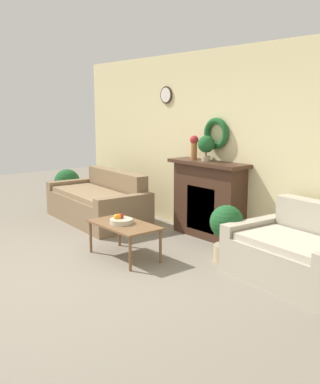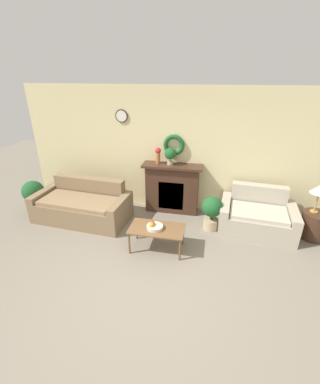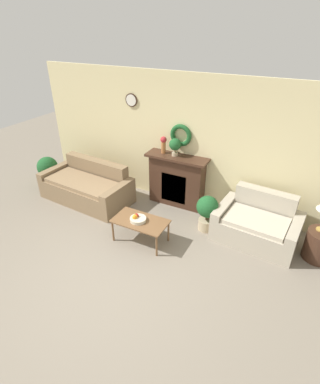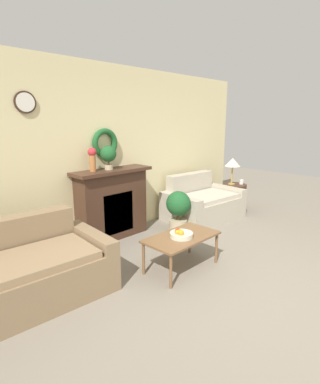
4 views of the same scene
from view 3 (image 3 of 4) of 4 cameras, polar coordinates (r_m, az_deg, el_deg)
name	(u,v)px [view 3 (image 3 of 4)]	position (r m, az deg, el deg)	size (l,w,h in m)	color
ground_plane	(109,280)	(4.90, -9.76, -16.12)	(16.00, 16.00, 0.00)	gray
wall_back	(183,142)	(6.18, 4.34, 9.52)	(6.80, 0.15, 2.70)	beige
fireplace	(177,180)	(6.33, 3.21, 2.27)	(1.29, 0.41, 1.12)	#42281C
couch_left	(87,187)	(6.81, -13.64, 0.99)	(2.04, 1.11, 0.82)	#846B4C
loveseat_right	(257,224)	(5.72, 18.04, -5.83)	(1.51, 1.08, 0.84)	#B2A893
coffee_table	(140,223)	(5.32, -3.77, -5.84)	(0.97, 0.53, 0.44)	brown
fruit_bowl	(137,219)	(5.27, -4.32, -5.07)	(0.29, 0.29, 0.12)	beige
side_table_by_loveseat	(320,245)	(5.68, 28.19, -8.95)	(0.49, 0.49, 0.52)	#42281C
vase_on_mantel_left	(163,143)	(6.15, 0.67, 9.23)	(0.13, 0.13, 0.35)	#AD6B38
potted_plant_on_mantel	(175,145)	(6.02, 2.91, 8.92)	(0.24, 0.24, 0.36)	tan
potted_plant_floor_by_couch	(48,168)	(7.57, -20.59, 4.27)	(0.48, 0.48, 0.74)	tan
potted_plant_floor_by_loveseat	(207,211)	(5.65, 8.98, -3.52)	(0.41, 0.41, 0.71)	tan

